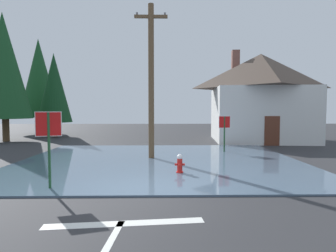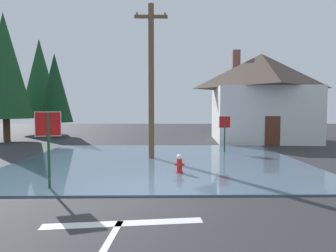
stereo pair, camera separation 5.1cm
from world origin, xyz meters
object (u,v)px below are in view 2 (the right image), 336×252
object	(u,v)px
pine_tree_short_left	(40,78)
pine_tree_tall_left	(55,88)
house	(261,96)
fire_hydrant	(180,164)
pine_tree_mid_left	(5,66)
stop_sign_far	(225,127)
utility_pole	(151,79)
stop_sign_near	(48,134)

from	to	relation	value
pine_tree_short_left	pine_tree_tall_left	bearing A→B (deg)	-49.67
house	pine_tree_short_left	distance (m)	21.05
fire_hydrant	pine_tree_mid_left	bearing A→B (deg)	138.75
pine_tree_short_left	pine_tree_mid_left	bearing A→B (deg)	-88.05
stop_sign_far	house	world-z (taller)	house
utility_pole	pine_tree_mid_left	world-z (taller)	pine_tree_mid_left
fire_hydrant	pine_tree_mid_left	xyz separation A→B (m)	(-12.73, 11.17, 5.39)
stop_sign_far	fire_hydrant	bearing A→B (deg)	-118.75
house	pine_tree_mid_left	world-z (taller)	pine_tree_mid_left
utility_pole	stop_sign_far	distance (m)	5.09
fire_hydrant	stop_sign_near	bearing A→B (deg)	-153.73
fire_hydrant	house	size ratio (longest dim) A/B	0.09
stop_sign_far	house	xyz separation A→B (m)	(4.16, 6.12, 2.05)
fire_hydrant	pine_tree_mid_left	size ratio (longest dim) A/B	0.08
stop_sign_far	house	distance (m)	7.68
fire_hydrant	stop_sign_far	bearing A→B (deg)	61.25
pine_tree_tall_left	pine_tree_mid_left	bearing A→B (deg)	-127.29
house	pine_tree_tall_left	world-z (taller)	pine_tree_tall_left
stop_sign_near	utility_pole	world-z (taller)	utility_pole
utility_pole	pine_tree_mid_left	distance (m)	14.09
stop_sign_far	house	size ratio (longest dim) A/B	0.26
utility_pole	pine_tree_short_left	world-z (taller)	pine_tree_short_left
stop_sign_near	pine_tree_short_left	world-z (taller)	pine_tree_short_left
stop_sign_far	house	bearing A→B (deg)	55.79
house	pine_tree_tall_left	distance (m)	17.54
stop_sign_far	utility_pole	bearing A→B (deg)	-154.97
utility_pole	pine_tree_tall_left	distance (m)	14.37
stop_sign_far	pine_tree_mid_left	xyz separation A→B (m)	(-15.57, 6.00, 4.30)
utility_pole	fire_hydrant	bearing A→B (deg)	-69.87
stop_sign_near	house	xyz separation A→B (m)	(11.05, 13.29, 1.82)
stop_sign_near	pine_tree_mid_left	xyz separation A→B (m)	(-8.68, 13.17, 4.07)
utility_pole	pine_tree_mid_left	xyz separation A→B (m)	(-11.53, 7.88, 1.84)
house	pine_tree_short_left	bearing A→B (deg)	162.29
stop_sign_near	pine_tree_short_left	xyz separation A→B (m)	(-8.91, 19.66, 3.87)
fire_hydrant	pine_tree_short_left	size ratio (longest dim) A/B	0.08
house	pine_tree_short_left	xyz separation A→B (m)	(-19.95, 6.37, 2.05)
house	fire_hydrant	bearing A→B (deg)	-121.79
pine_tree_tall_left	pine_tree_short_left	size ratio (longest dim) A/B	0.78
utility_pole	pine_tree_tall_left	world-z (taller)	utility_pole
utility_pole	stop_sign_far	xyz separation A→B (m)	(4.04, 1.89, -2.46)
pine_tree_tall_left	house	bearing A→B (deg)	-10.40
stop_sign_near	fire_hydrant	xyz separation A→B (m)	(4.05, 2.00, -1.32)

